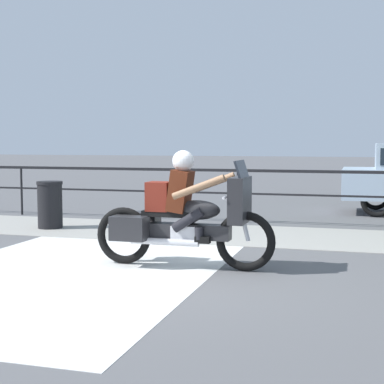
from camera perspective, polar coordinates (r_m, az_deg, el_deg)
name	(u,v)px	position (r m, az deg, el deg)	size (l,w,h in m)	color
ground_plane	(160,274)	(7.62, -3.15, -7.93)	(120.00, 120.00, 0.00)	#565659
sidewalk_band	(221,234)	(10.83, 2.81, -4.06)	(44.00, 2.40, 0.01)	#99968E
crosswalk_band	(70,271)	(7.90, -11.72, -7.54)	(3.67, 6.00, 0.01)	silver
fence_railing	(238,181)	(12.20, 4.46, 1.12)	(36.00, 0.05, 1.13)	black
motorcycle	(183,215)	(7.88, -0.84, -2.29)	(2.50, 0.76, 1.58)	black
trash_bin	(50,205)	(11.78, -13.61, -1.21)	(0.50, 0.50, 0.92)	black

